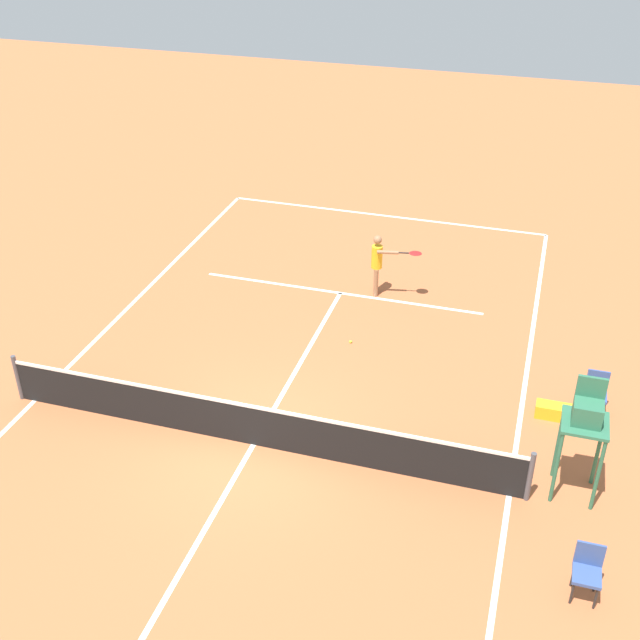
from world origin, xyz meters
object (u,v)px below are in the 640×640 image
Objects in this scene: player_serving at (379,260)px; equipment_bag at (554,411)px; umpire_chair at (586,421)px; courtside_chair_near at (587,569)px; tennis_ball at (351,342)px; courtside_chair_mid at (596,391)px.

equipment_bag is (-4.66, 3.99, -0.84)m from player_serving.
umpire_chair is (-5.07, 6.13, 0.62)m from player_serving.
equipment_bag is at bearing -81.64° from courtside_chair_near.
umpire_chair reaches higher than tennis_ball.
player_serving is at bearing -50.41° from umpire_chair.
umpire_chair is 2.54× the size of courtside_chair_mid.
umpire_chair is 2.77m from courtside_chair_mid.
equipment_bag is at bearing 37.90° from player_serving.
player_serving is at bearing -33.62° from courtside_chair_mid.
courtside_chair_near and courtside_chair_mid have the same top height.
equipment_bag is at bearing 27.84° from courtside_chair_mid.
player_serving is 6.19m from equipment_bag.
player_serving reaches higher than equipment_bag.
umpire_chair reaches higher than equipment_bag.
courtside_chair_mid is (-0.34, -2.53, -1.07)m from umpire_chair.
courtside_chair_mid is at bearing -97.63° from umpire_chair.
umpire_chair reaches higher than courtside_chair_near.
tennis_ball is 8.07m from courtside_chair_near.
courtside_chair_mid is (-5.41, 3.60, -0.45)m from player_serving.
umpire_chair is 3.17× the size of equipment_bag.
tennis_ball is 6.50m from umpire_chair.
courtside_chair_near is (-5.32, 8.47, -0.45)m from player_serving.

